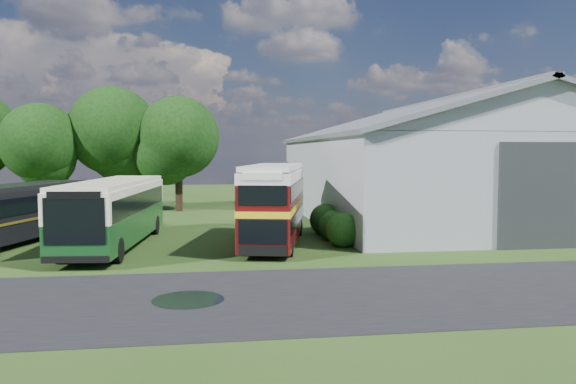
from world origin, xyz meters
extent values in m
plane|color=#1D3A12|center=(0.00, 0.00, 0.00)|extent=(120.00, 120.00, 0.00)
cube|color=black|center=(3.00, -3.00, 0.00)|extent=(60.00, 8.00, 0.02)
cylinder|color=black|center=(-1.50, -3.00, 0.00)|extent=(2.20, 2.20, 0.01)
cube|color=gray|center=(15.00, 16.00, 2.75)|extent=(18.00, 24.00, 5.50)
cube|color=#2D3033|center=(15.00, 3.92, 2.50)|extent=(5.20, 0.18, 5.00)
cylinder|color=black|center=(-13.00, 23.50, 1.53)|extent=(0.56, 0.56, 3.06)
sphere|color=black|center=(-13.00, 23.50, 5.27)|extent=(5.78, 5.78, 5.78)
cylinder|color=black|center=(-8.00, 24.80, 1.80)|extent=(0.56, 0.56, 3.60)
sphere|color=black|center=(-8.00, 24.80, 6.20)|extent=(6.80, 6.80, 6.80)
cylinder|color=black|center=(-3.00, 23.80, 1.66)|extent=(0.56, 0.56, 3.31)
sphere|color=black|center=(-3.00, 23.80, 5.70)|extent=(6.26, 6.26, 6.26)
sphere|color=#194714|center=(5.60, 6.00, 0.00)|extent=(1.70, 1.70, 1.70)
sphere|color=#194714|center=(5.60, 8.00, 0.00)|extent=(1.60, 1.60, 1.60)
sphere|color=#194714|center=(5.60, 10.00, 0.00)|extent=(1.80, 1.80, 1.80)
cube|color=#103C17|center=(-5.28, 7.49, 1.75)|extent=(3.77, 11.74, 2.87)
cube|color=#4B0A0B|center=(2.38, 6.97, 2.10)|extent=(4.34, 9.41, 3.65)
cube|color=black|center=(-10.33, 9.06, 1.60)|extent=(5.19, 10.84, 2.63)
camera|label=1|loc=(-0.91, -20.10, 4.49)|focal=35.00mm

